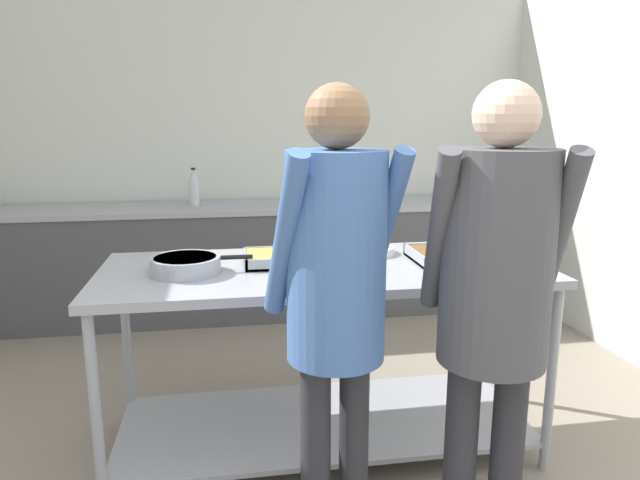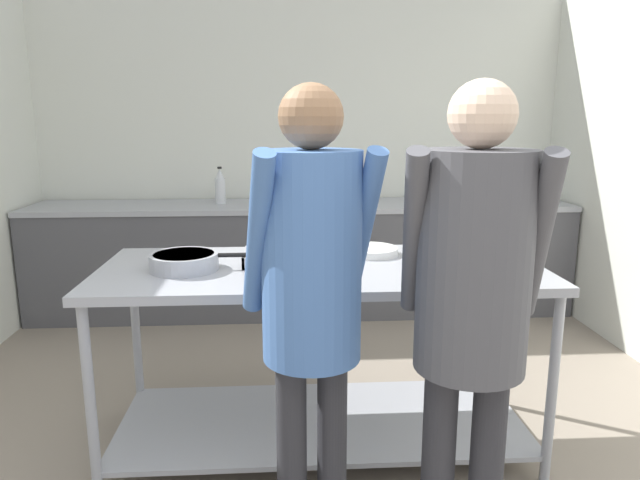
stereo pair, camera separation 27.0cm
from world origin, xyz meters
name	(u,v)px [view 2 (the right image)]	position (x,y,z in m)	size (l,w,h in m)	color
wall_rear	(301,148)	(0.00, 3.73, 1.32)	(4.47, 0.06, 2.65)	silver
back_counter	(303,257)	(0.00, 3.36, 0.45)	(4.31, 0.65, 0.90)	#4C4C51
serving_counter	(321,326)	(0.02, 1.35, 0.61)	(2.02, 0.84, 0.91)	#9EA0A8
sauce_pan	(184,261)	(-0.59, 1.32, 0.95)	(0.45, 0.31, 0.07)	#9EA0A8
serving_tray_vegetables	(292,257)	(-0.11, 1.43, 0.93)	(0.45, 0.27, 0.05)	#9EA0A8
plate_stack	(371,251)	(0.29, 1.56, 0.93)	(0.27, 0.27, 0.04)	white
serving_tray_roast	(457,258)	(0.66, 1.35, 0.93)	(0.41, 0.32, 0.05)	#9EA0A8
guest_serving_left	(312,279)	(-0.05, 0.65, 1.05)	(0.49, 0.41, 1.68)	#2D2D33
guest_serving_right	(472,287)	(0.46, 0.53, 1.04)	(0.51, 0.40, 1.69)	#2D2D33
water_bottle	(220,187)	(-0.66, 3.40, 1.04)	(0.08, 0.08, 0.30)	silver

